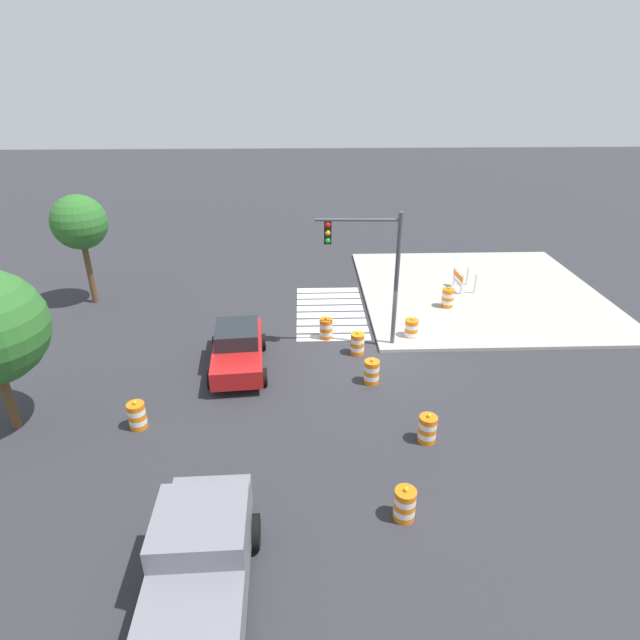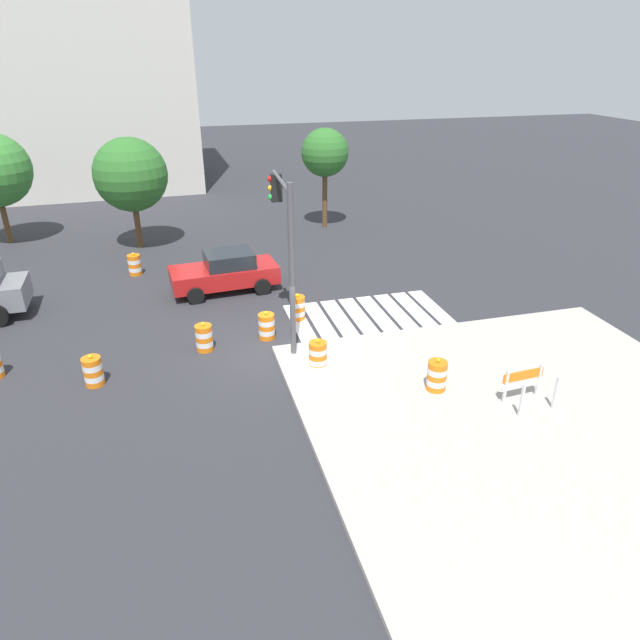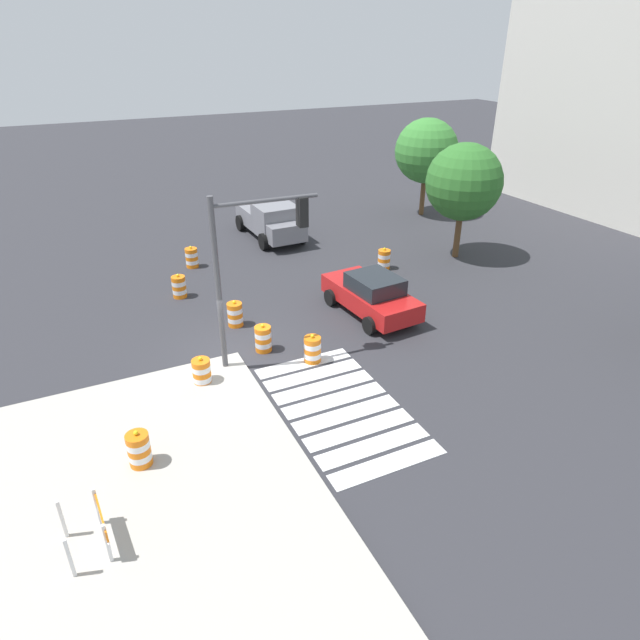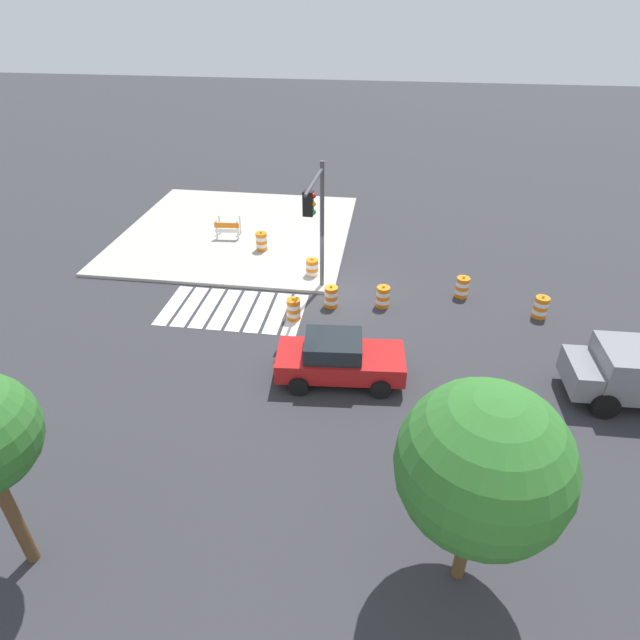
# 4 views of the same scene
# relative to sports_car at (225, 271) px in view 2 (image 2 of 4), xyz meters

# --- Properties ---
(ground_plane) EXTENTS (120.00, 120.00, 0.00)m
(ground_plane) POSITION_rel_sports_car_xyz_m (0.83, -5.62, -0.81)
(ground_plane) COLOR #2D2D33
(sidewalk_corner) EXTENTS (12.00, 12.00, 0.15)m
(sidewalk_corner) POSITION_rel_sports_car_xyz_m (6.83, -11.62, -0.74)
(sidewalk_corner) COLOR #ADA89E
(sidewalk_corner) RESTS_ON ground
(crosswalk_stripes) EXTENTS (5.85, 3.20, 0.02)m
(crosswalk_stripes) POSITION_rel_sports_car_xyz_m (4.83, -3.82, -0.80)
(crosswalk_stripes) COLOR silver
(crosswalk_stripes) RESTS_ON ground
(sports_car) EXTENTS (4.44, 2.41, 1.63)m
(sports_car) POSITION_rel_sports_car_xyz_m (0.00, 0.00, 0.00)
(sports_car) COLOR red
(sports_car) RESTS_ON ground
(traffic_barrel_crosswalk_end) EXTENTS (0.56, 0.56, 1.02)m
(traffic_barrel_crosswalk_end) POSITION_rel_sports_car_xyz_m (-3.68, 2.83, -0.36)
(traffic_barrel_crosswalk_end) COLOR orange
(traffic_barrel_crosswalk_end) RESTS_ON ground
(traffic_barrel_median_near) EXTENTS (0.56, 0.56, 1.02)m
(traffic_barrel_median_near) POSITION_rel_sports_car_xyz_m (2.01, -7.11, -0.36)
(traffic_barrel_median_near) COLOR orange
(traffic_barrel_median_near) RESTS_ON ground
(traffic_barrel_median_far) EXTENTS (0.56, 0.56, 1.02)m
(traffic_barrel_median_far) POSITION_rel_sports_car_xyz_m (-4.67, -6.30, -0.36)
(traffic_barrel_median_far) COLOR orange
(traffic_barrel_median_far) RESTS_ON ground
(traffic_barrel_far_curb) EXTENTS (0.56, 0.56, 1.02)m
(traffic_barrel_far_curb) POSITION_rel_sports_car_xyz_m (0.83, -4.70, -0.36)
(traffic_barrel_far_curb) COLOR orange
(traffic_barrel_far_curb) RESTS_ON ground
(traffic_barrel_lane_center) EXTENTS (0.56, 0.56, 1.02)m
(traffic_barrel_lane_center) POSITION_rel_sports_car_xyz_m (-1.31, -5.00, -0.36)
(traffic_barrel_lane_center) COLOR orange
(traffic_barrel_lane_center) RESTS_ON ground
(traffic_barrel_opposite_curb) EXTENTS (0.56, 0.56, 1.02)m
(traffic_barrel_opposite_curb) POSITION_rel_sports_car_xyz_m (2.20, -3.49, -0.36)
(traffic_barrel_opposite_curb) COLOR orange
(traffic_barrel_opposite_curb) RESTS_ON ground
(traffic_barrel_on_sidewalk) EXTENTS (0.56, 0.56, 1.02)m
(traffic_barrel_on_sidewalk) POSITION_rel_sports_car_xyz_m (4.93, -9.43, -0.21)
(traffic_barrel_on_sidewalk) COLOR orange
(traffic_barrel_on_sidewalk) RESTS_ON sidewalk_corner
(construction_barricade) EXTENTS (1.30, 0.86, 1.00)m
(construction_barricade) POSITION_rel_sports_car_xyz_m (7.02, -10.64, -0.09)
(construction_barricade) COLOR silver
(construction_barricade) RESTS_ON sidewalk_corner
(traffic_light_pole) EXTENTS (0.48, 3.29, 5.50)m
(traffic_light_pole) POSITION_rel_sports_car_xyz_m (1.47, -5.08, 3.10)
(traffic_light_pole) COLOR #4C4C51
(traffic_light_pole) RESTS_ON sidewalk_corner
(street_tree_streetside_mid) EXTENTS (2.52, 2.52, 5.31)m
(street_tree_streetside_mid) POSITION_rel_sports_car_xyz_m (6.40, 7.78, 3.19)
(street_tree_streetside_mid) COLOR brown
(street_tree_streetside_mid) RESTS_ON ground
(street_tree_streetside_far) EXTENTS (3.49, 3.49, 5.34)m
(street_tree_streetside_far) POSITION_rel_sports_car_xyz_m (-3.52, 6.77, 2.77)
(street_tree_streetside_far) COLOR brown
(street_tree_streetside_far) RESTS_ON ground
(office_building_far) EXTENTS (14.26, 10.37, 19.93)m
(office_building_far) POSITION_rel_sports_car_xyz_m (-6.47, 22.23, 9.15)
(office_building_far) COLOR beige
(office_building_far) RESTS_ON ground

